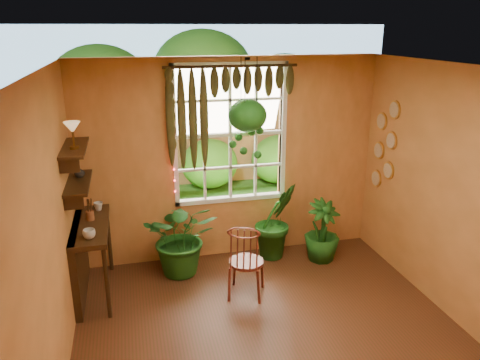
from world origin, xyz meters
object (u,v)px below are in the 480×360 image
at_px(counter_ledge, 83,252).
at_px(hanging_basket, 247,119).
at_px(windsor_chair, 246,272).
at_px(potted_plant_left, 182,237).
at_px(potted_plant_mid, 276,220).

xyz_separation_m(counter_ledge, hanging_basket, (2.07, 0.41, 1.40)).
distance_m(windsor_chair, potted_plant_left, 0.99).
bearing_deg(potted_plant_left, counter_ledge, -168.22).
height_order(potted_plant_mid, hanging_basket, hanging_basket).
height_order(counter_ledge, potted_plant_mid, potted_plant_mid).
height_order(counter_ledge, potted_plant_left, potted_plant_left).
height_order(potted_plant_left, hanging_basket, hanging_basket).
xyz_separation_m(potted_plant_left, hanging_basket, (0.89, 0.16, 1.44)).
bearing_deg(windsor_chair, counter_ledge, -171.27).
bearing_deg(hanging_basket, potted_plant_mid, -0.41).
distance_m(potted_plant_left, hanging_basket, 1.71).
bearing_deg(potted_plant_mid, hanging_basket, 179.59).
bearing_deg(hanging_basket, potted_plant_left, -169.54).
bearing_deg(windsor_chair, hanging_basket, 98.11).
bearing_deg(potted_plant_mid, windsor_chair, -126.25).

